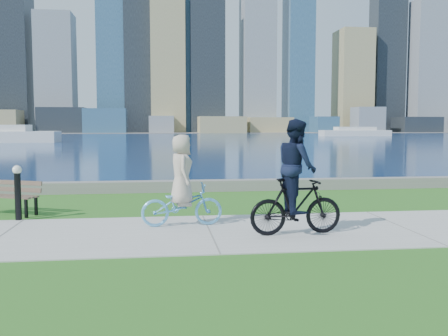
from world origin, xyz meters
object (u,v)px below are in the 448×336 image
(park_bench, at_px, (9,194))
(cyclist_man, at_px, (296,186))
(cyclist_woman, at_px, (182,192))
(bollard_lamp, at_px, (18,189))

(park_bench, distance_m, cyclist_man, 6.90)
(cyclist_woman, height_order, cyclist_man, cyclist_man)
(park_bench, distance_m, bollard_lamp, 0.97)
(park_bench, xyz_separation_m, bollard_lamp, (0.43, -0.84, 0.22))
(park_bench, bearing_deg, cyclist_man, -2.37)
(park_bench, relative_size, bollard_lamp, 1.32)
(cyclist_woman, relative_size, cyclist_man, 0.86)
(bollard_lamp, bearing_deg, cyclist_woman, -17.08)
(cyclist_woman, bearing_deg, park_bench, 60.08)
(cyclist_woman, bearing_deg, cyclist_man, -121.74)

